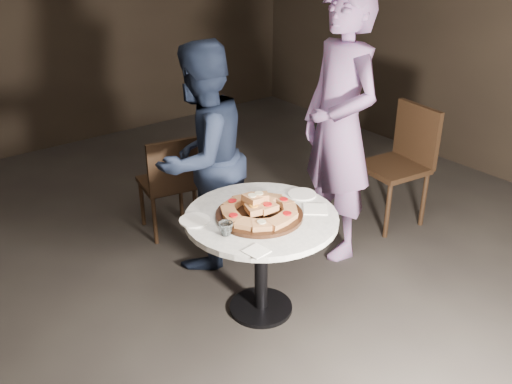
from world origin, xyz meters
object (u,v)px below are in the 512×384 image
table (261,234)px  focaccia_pile (259,208)px  chair_far (170,179)px  diner_teal (339,127)px  chair_right (403,157)px  diner_navy (202,158)px  water_glass (226,229)px  serving_board (259,215)px

table → focaccia_pile: (-0.02, -0.00, 0.18)m
chair_far → diner_teal: diner_teal is taller
focaccia_pile → chair_right: bearing=9.1°
diner_teal → focaccia_pile: bearing=-62.3°
diner_navy → table: bearing=68.6°
chair_right → table: bearing=-73.3°
diner_teal → table: bearing=-62.1°
table → water_glass: 0.33m
chair_right → diner_navy: size_ratio=0.60×
water_glass → chair_right: bearing=9.4°
diner_teal → diner_navy: bearing=-107.5°
chair_right → diner_teal: size_ratio=0.50×
serving_board → water_glass: bearing=-169.7°
chair_right → diner_teal: (-0.72, 0.01, 0.40)m
chair_right → diner_teal: bearing=-83.4°
table → chair_far: bearing=87.7°
focaccia_pile → chair_right: chair_right is taller
water_glass → diner_navy: bearing=65.5°
table → chair_far: chair_far is taller
serving_board → diner_teal: 0.98m
water_glass → chair_right: 1.92m
chair_far → table: bearing=98.7°
focaccia_pile → diner_navy: bearing=83.3°
water_glass → chair_far: chair_far is taller
focaccia_pile → chair_far: focaccia_pile is taller
serving_board → chair_far: (0.07, 1.15, -0.22)m
diner_navy → chair_far: bearing=-104.2°
water_glass → chair_far: bearing=74.5°
diner_navy → chair_right: bearing=147.1°
table → water_glass: water_glass is taller
table → chair_right: chair_right is taller
table → water_glass: (-0.29, -0.05, 0.16)m
serving_board → chair_right: size_ratio=0.54×
focaccia_pile → diner_navy: (0.08, 0.72, 0.05)m
water_glass → diner_navy: diner_navy is taller
table → water_glass: bearing=-169.2°
table → diner_navy: 0.75m
focaccia_pile → chair_right: size_ratio=0.48×
table → diner_teal: (0.89, 0.27, 0.39)m
chair_far → diner_teal: (0.84, -0.88, 0.47)m
serving_board → focaccia_pile: 0.05m
serving_board → diner_navy: bearing=83.4°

